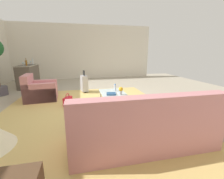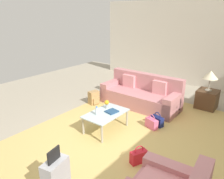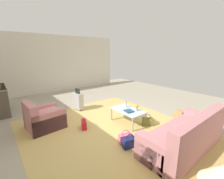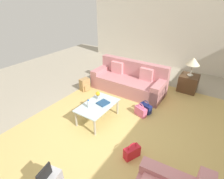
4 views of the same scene
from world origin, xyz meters
The scene contains 21 objects.
ground_plane centered at (0.00, 0.00, 0.00)m, with size 12.00×12.00×0.00m, color #A89E89.
wall_right centered at (5.06, 0.00, 1.55)m, with size 0.12×8.00×3.10m, color silver.
area_rug centered at (-0.60, 0.20, 0.00)m, with size 5.20×4.40×0.01m, color tan.
couch centered at (-2.20, -0.60, 0.31)m, with size 0.91×2.30×0.93m.
armchair centered at (0.89, 1.67, 0.29)m, with size 0.93×1.01×0.84m.
coffee_table centered at (-0.40, -0.50, 0.39)m, with size 1.04×0.65×0.45m.
water_bottle centered at (-0.20, -0.60, 0.54)m, with size 0.06×0.06×0.20m.
coffee_table_book centered at (-0.52, -0.42, 0.46)m, with size 0.26×0.24×0.03m, color navy.
flower_vase centered at (-0.62, -0.65, 0.57)m, with size 0.11×0.11×0.21m.
bar_console centered at (3.10, 2.60, 0.51)m, with size 1.52×0.62×0.98m.
wine_glass_leftmost centered at (2.58, 2.58, 1.09)m, with size 0.08×0.08×0.15m.
wine_glass_left_of_centre centered at (3.10, 2.60, 1.09)m, with size 0.08×0.08×0.15m.
wine_glass_right_of_centre centered at (3.62, 2.60, 1.09)m, with size 0.08×0.08×0.15m.
wine_bottle_amber centered at (2.66, 2.48, 1.10)m, with size 0.07×0.07×0.30m.
wine_bottle_clear centered at (3.55, 2.48, 1.10)m, with size 0.07×0.07×0.30m.
suitcase_silver centered at (1.60, 0.20, 0.36)m, with size 0.43×0.29×0.85m.
handbag_pink centered at (-1.14, 0.31, 0.13)m, with size 0.24×0.35×0.36m.
handbag_olive centered at (-0.90, -0.85, 0.13)m, with size 0.32×0.33×0.36m.
handbag_navy centered at (-1.34, 0.36, 0.13)m, with size 0.22×0.35×0.36m.
handbag_red centered at (0.16, 0.74, 0.13)m, with size 0.35×0.26×0.36m.
backpack_tan centered at (-1.40, -1.79, 0.19)m, with size 0.33×0.29×0.40m.
Camera 1 is at (-4.19, 0.36, 1.48)m, focal length 24.00 mm.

